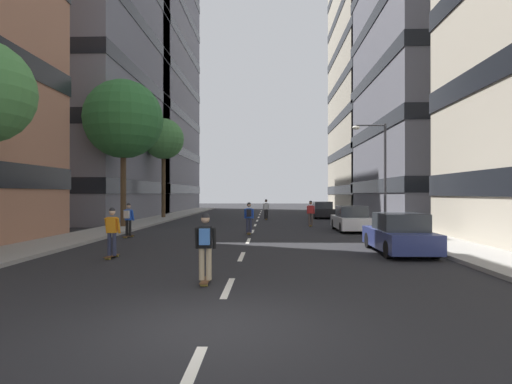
% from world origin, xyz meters
% --- Properties ---
extents(ground_plane, '(133.11, 133.11, 0.00)m').
position_xyz_m(ground_plane, '(0.00, 22.19, 0.00)').
color(ground_plane, black).
extents(sidewalk_left, '(2.74, 61.01, 0.14)m').
position_xyz_m(sidewalk_left, '(-8.52, 24.96, 0.07)').
color(sidewalk_left, gray).
rests_on(sidewalk_left, ground_plane).
extents(sidewalk_right, '(2.74, 61.01, 0.14)m').
position_xyz_m(sidewalk_right, '(8.52, 24.96, 0.07)').
color(sidewalk_right, gray).
rests_on(sidewalk_right, ground_plane).
extents(lane_markings, '(0.16, 52.20, 0.01)m').
position_xyz_m(lane_markings, '(0.00, 23.00, 0.00)').
color(lane_markings, silver).
rests_on(lane_markings, ground_plane).
extents(building_left_mid, '(14.82, 18.26, 32.77)m').
position_xyz_m(building_left_mid, '(-17.24, 29.54, 16.47)').
color(building_left_mid, slate).
rests_on(building_left_mid, ground_plane).
extents(building_left_far, '(14.82, 22.67, 37.55)m').
position_xyz_m(building_left_far, '(-17.24, 46.91, 18.87)').
color(building_left_far, slate).
rests_on(building_left_far, ground_plane).
extents(building_right_mid, '(14.82, 17.93, 24.02)m').
position_xyz_m(building_right_mid, '(17.24, 29.54, 12.10)').
color(building_right_mid, slate).
rests_on(building_right_mid, ground_plane).
extents(building_right_far, '(14.82, 18.85, 36.20)m').
position_xyz_m(building_right_far, '(17.24, 46.91, 18.19)').
color(building_right_far, '#B2A893').
rests_on(building_right_far, ground_plane).
extents(parked_car_near, '(1.82, 4.40, 1.52)m').
position_xyz_m(parked_car_near, '(5.95, 9.06, 0.70)').
color(parked_car_near, navy).
rests_on(parked_car_near, ground_plane).
extents(parked_car_mid, '(1.82, 4.40, 1.52)m').
position_xyz_m(parked_car_mid, '(5.95, 32.00, 0.70)').
color(parked_car_mid, black).
rests_on(parked_car_mid, ground_plane).
extents(parked_car_far, '(1.82, 4.40, 1.52)m').
position_xyz_m(parked_car_far, '(5.95, 18.40, 0.70)').
color(parked_car_far, silver).
rests_on(parked_car_far, ground_plane).
extents(street_tree_mid, '(3.66, 3.66, 8.90)m').
position_xyz_m(street_tree_mid, '(-8.52, 30.42, 7.14)').
color(street_tree_mid, '#4C3823').
rests_on(street_tree_mid, sidewalk_left).
extents(street_tree_far, '(5.11, 5.11, 9.55)m').
position_xyz_m(street_tree_far, '(-8.52, 19.99, 7.11)').
color(street_tree_far, '#4C3823').
rests_on(street_tree_far, sidewalk_left).
extents(streetlamp_right, '(2.13, 0.30, 6.50)m').
position_xyz_m(streetlamp_right, '(7.88, 19.32, 4.14)').
color(streetlamp_right, '#3F3F44').
rests_on(streetlamp_right, sidewalk_right).
extents(skater_0, '(0.56, 0.92, 1.78)m').
position_xyz_m(skater_0, '(-6.27, 14.32, 1.02)').
color(skater_0, brown).
rests_on(skater_0, ground_plane).
extents(skater_1, '(0.56, 0.92, 1.78)m').
position_xyz_m(skater_1, '(3.88, 22.05, 0.98)').
color(skater_1, brown).
rests_on(skater_1, ground_plane).
extents(skater_2, '(0.54, 0.91, 1.78)m').
position_xyz_m(skater_2, '(0.74, 29.36, 0.98)').
color(skater_2, brown).
rests_on(skater_2, ground_plane).
extents(skater_3, '(0.55, 0.91, 1.78)m').
position_xyz_m(skater_3, '(-4.52, 7.46, 0.98)').
color(skater_3, brown).
rests_on(skater_3, ground_plane).
extents(skater_4, '(0.54, 0.91, 1.78)m').
position_xyz_m(skater_4, '(-0.62, 3.42, 1.02)').
color(skater_4, brown).
rests_on(skater_4, ground_plane).
extents(skater_5, '(0.54, 0.91, 1.78)m').
position_xyz_m(skater_5, '(-0.13, 16.30, 1.02)').
color(skater_5, brown).
rests_on(skater_5, ground_plane).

